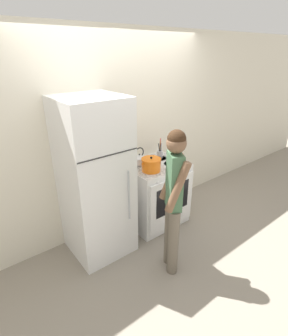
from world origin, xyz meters
TOP-DOWN VIEW (x-y plane):
  - ground_plane at (0.00, 0.00)m, footprint 14.00×14.00m
  - wall_back at (0.00, 0.03)m, footprint 10.00×0.06m
  - refrigerator at (-0.60, -0.34)m, footprint 0.68×0.70m
  - stove_range at (0.30, -0.35)m, footprint 0.79×0.69m
  - dutch_oven_pot at (0.12, -0.45)m, footprint 0.29×0.25m
  - tea_kettle at (0.14, -0.19)m, footprint 0.23×0.19m
  - utensil_jar at (0.50, -0.19)m, footprint 0.09×0.09m
  - person at (-0.14, -1.13)m, footprint 0.37×0.40m

SIDE VIEW (x-z plane):
  - ground_plane at x=0.00m, z-range 0.00..0.00m
  - stove_range at x=0.30m, z-range 0.01..0.90m
  - person at x=-0.14m, z-range 0.11..1.74m
  - refrigerator at x=-0.60m, z-range 0.00..1.87m
  - utensil_jar at x=0.50m, z-range 0.82..1.10m
  - tea_kettle at x=0.14m, z-range 0.85..1.08m
  - dutch_oven_pot at x=0.12m, z-range 0.88..1.07m
  - wall_back at x=0.00m, z-range 0.00..2.55m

